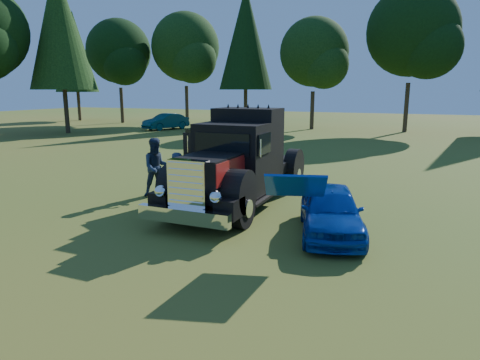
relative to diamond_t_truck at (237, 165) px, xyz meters
name	(u,v)px	position (x,y,z in m)	size (l,w,h in m)	color
ground	(190,228)	(-0.21, -2.61, -1.28)	(120.00, 120.00, 0.00)	#345E1B
treeline	(337,39)	(-1.88, 24.83, 6.38)	(72.10, 24.04, 13.84)	#2D2116
diamond_t_truck	(237,165)	(0.00, 0.00, 0.00)	(3.29, 7.16, 3.00)	black
hotrod_coupe	(330,210)	(3.27, -1.67, -0.65)	(2.45, 4.22, 1.89)	#0D07A0
spectator_near	(179,181)	(-1.39, -1.16, -0.40)	(0.64, 0.42, 1.75)	#1B263F
spectator_far	(157,167)	(-2.98, 0.01, -0.28)	(0.97, 0.76, 1.99)	#1B1F3F
distant_teal_car	(166,122)	(-16.35, 21.33, -0.56)	(1.52, 4.37, 1.44)	#0B4441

